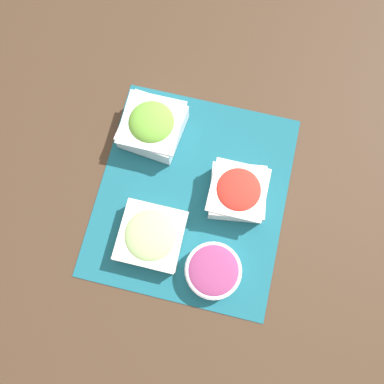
{
  "coord_description": "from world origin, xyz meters",
  "views": [
    {
      "loc": [
        -0.21,
        -0.05,
        0.93
      ],
      "look_at": [
        0.0,
        0.0,
        0.03
      ],
      "focal_mm": 35.0,
      "sensor_mm": 36.0,
      "label": 1
    }
  ],
  "objects_px": {
    "onion_bowl": "(213,271)",
    "cucumber_bowl": "(151,236)",
    "tomato_bowl": "(237,192)",
    "lettuce_bowl": "(152,126)"
  },
  "relations": [
    {
      "from": "cucumber_bowl",
      "to": "lettuce_bowl",
      "type": "relative_size",
      "value": 0.95
    },
    {
      "from": "onion_bowl",
      "to": "cucumber_bowl",
      "type": "distance_m",
      "value": 0.17
    },
    {
      "from": "onion_bowl",
      "to": "lettuce_bowl",
      "type": "distance_m",
      "value": 0.39
    },
    {
      "from": "onion_bowl",
      "to": "cucumber_bowl",
      "type": "xyz_separation_m",
      "value": [
        0.04,
        0.16,
        0.0
      ]
    },
    {
      "from": "onion_bowl",
      "to": "cucumber_bowl",
      "type": "bearing_deg",
      "value": 74.63
    },
    {
      "from": "onion_bowl",
      "to": "lettuce_bowl",
      "type": "xyz_separation_m",
      "value": [
        0.32,
        0.23,
        0.01
      ]
    },
    {
      "from": "onion_bowl",
      "to": "tomato_bowl",
      "type": "distance_m",
      "value": 0.2
    },
    {
      "from": "onion_bowl",
      "to": "lettuce_bowl",
      "type": "height_order",
      "value": "lettuce_bowl"
    },
    {
      "from": "cucumber_bowl",
      "to": "lettuce_bowl",
      "type": "height_order",
      "value": "lettuce_bowl"
    },
    {
      "from": "onion_bowl",
      "to": "tomato_bowl",
      "type": "xyz_separation_m",
      "value": [
        0.2,
        -0.02,
        0.01
      ]
    }
  ]
}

